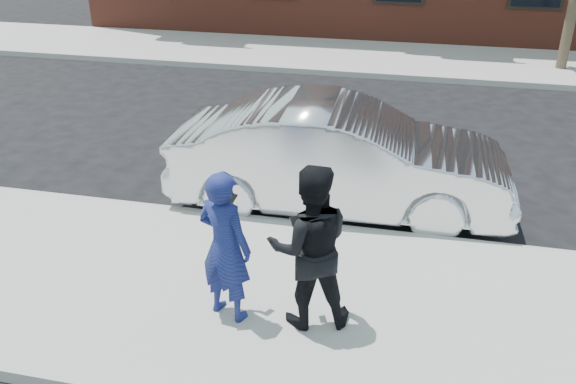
# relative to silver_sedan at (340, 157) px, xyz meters

# --- Properties ---
(ground) EXTENTS (100.00, 100.00, 0.00)m
(ground) POSITION_rel_silver_sedan_xyz_m (0.05, -2.41, -0.82)
(ground) COLOR black
(ground) RESTS_ON ground
(near_sidewalk) EXTENTS (50.00, 3.50, 0.15)m
(near_sidewalk) POSITION_rel_silver_sedan_xyz_m (0.05, -2.66, -0.74)
(near_sidewalk) COLOR #9B9992
(near_sidewalk) RESTS_ON ground
(near_curb) EXTENTS (50.00, 0.10, 0.15)m
(near_curb) POSITION_rel_silver_sedan_xyz_m (0.05, -0.86, -0.74)
(near_curb) COLOR #999691
(near_curb) RESTS_ON ground
(far_sidewalk) EXTENTS (50.00, 3.50, 0.15)m
(far_sidewalk) POSITION_rel_silver_sedan_xyz_m (0.05, 8.84, -0.74)
(far_sidewalk) COLOR #9B9992
(far_sidewalk) RESTS_ON ground
(far_curb) EXTENTS (50.00, 0.10, 0.15)m
(far_curb) POSITION_rel_silver_sedan_xyz_m (0.05, 7.04, -0.74)
(far_curb) COLOR #999691
(far_curb) RESTS_ON ground
(silver_sedan) EXTENTS (5.03, 1.90, 1.64)m
(silver_sedan) POSITION_rel_silver_sedan_xyz_m (0.00, 0.00, 0.00)
(silver_sedan) COLOR silver
(silver_sedan) RESTS_ON ground
(man_hoodie) EXTENTS (0.74, 0.60, 1.74)m
(man_hoodie) POSITION_rel_silver_sedan_xyz_m (-0.78, -3.05, 0.20)
(man_hoodie) COLOR navy
(man_hoodie) RESTS_ON near_sidewalk
(man_peacoat) EXTENTS (1.06, 0.93, 1.85)m
(man_peacoat) POSITION_rel_silver_sedan_xyz_m (0.11, -2.95, 0.25)
(man_peacoat) COLOR black
(man_peacoat) RESTS_ON near_sidewalk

